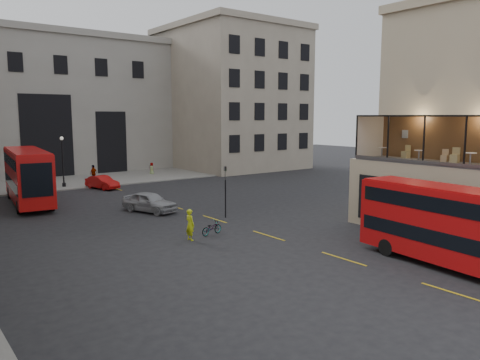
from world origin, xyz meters
TOP-DOWN VIEW (x-y plane):
  - ground at (0.00, 0.00)m, footprint 140.00×140.00m
  - host_building_main at (9.95, 0.00)m, footprint 7.26×11.40m
  - host_frontage at (6.50, 0.00)m, footprint 3.00×11.00m
  - cafe_floor at (6.50, 0.00)m, footprint 3.00×10.00m
  - gateway at (-5.00, 47.99)m, footprint 35.00×10.60m
  - building_right at (20.00, 39.97)m, footprint 16.60×18.60m
  - pavement_far at (-6.00, 38.00)m, footprint 40.00×12.00m
  - traffic_light_near at (-1.00, 12.00)m, footprint 0.16×0.20m
  - street_lamp_b at (-6.00, 34.00)m, footprint 0.36×0.36m
  - bus_near at (1.00, -4.31)m, footprint 3.25×10.25m
  - bus_far at (-11.19, 26.49)m, footprint 3.98×11.83m
  - car_a at (-4.53, 17.25)m, footprint 3.34×5.01m
  - car_b at (-3.11, 30.77)m, footprint 2.40×4.34m
  - bicycle at (-4.63, 8.45)m, footprint 1.73×0.88m
  - cyclist at (-6.43, 8.09)m, footprint 0.50×0.73m
  - pedestrian_b at (-7.44, 38.52)m, footprint 1.34×1.47m
  - pedestrian_c at (-1.98, 36.31)m, footprint 1.22×1.00m
  - pedestrian_d at (6.18, 38.07)m, footprint 0.91×0.89m
  - cafe_table_near at (5.46, -2.61)m, footprint 0.65×0.65m
  - cafe_table_mid at (5.94, 0.86)m, footprint 0.58×0.58m
  - cafe_table_far at (5.84, 3.52)m, footprint 0.61×0.61m
  - cafe_chair_b at (7.03, -0.89)m, footprint 0.53×0.53m
  - cafe_chair_c at (7.16, -0.15)m, footprint 0.47×0.47m
  - cafe_chair_d at (7.51, 2.79)m, footprint 0.49×0.49m

SIDE VIEW (x-z plane):
  - ground at x=0.00m, z-range 0.00..0.00m
  - pavement_far at x=-6.00m, z-range 0.00..0.12m
  - bicycle at x=-4.63m, z-range 0.00..0.87m
  - car_b at x=-3.11m, z-range 0.00..1.36m
  - pedestrian_d at x=6.18m, z-range 0.00..1.58m
  - car_a at x=-4.53m, z-range 0.00..1.58m
  - cyclist at x=-6.43m, z-range 0.00..1.91m
  - pedestrian_c at x=-1.98m, z-range 0.00..1.95m
  - pedestrian_b at x=-7.44m, z-range 0.00..1.98m
  - host_frontage at x=6.50m, z-range 0.00..4.50m
  - bus_near at x=1.00m, z-range 0.25..4.27m
  - street_lamp_b at x=-6.00m, z-range -0.27..5.06m
  - traffic_light_near at x=-1.00m, z-range 0.52..4.32m
  - bus_far at x=-11.19m, z-range 0.29..4.92m
  - cafe_floor at x=6.50m, z-range 4.50..4.60m
  - cafe_chair_c at x=7.16m, z-range 4.45..5.23m
  - cafe_chair_d at x=7.51m, z-range 4.43..5.31m
  - cafe_chair_b at x=7.03m, z-range 4.42..5.35m
  - cafe_table_mid at x=5.94m, z-range 4.72..5.44m
  - cafe_table_far at x=5.84m, z-range 4.72..5.49m
  - cafe_table_near at x=5.46m, z-range 4.73..5.54m
  - host_building_main at x=9.95m, z-range 0.24..15.34m
  - gateway at x=-5.00m, z-range 0.39..18.39m
  - building_right at x=20.00m, z-range 0.39..20.39m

